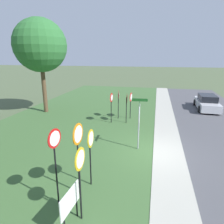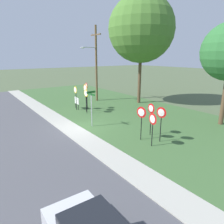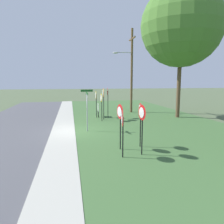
{
  "view_description": "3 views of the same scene",
  "coord_description": "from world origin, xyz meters",
  "views": [
    {
      "loc": [
        -10.05,
        0.04,
        5.07
      ],
      "look_at": [
        1.17,
        2.53,
        1.79
      ],
      "focal_mm": 32.26,
      "sensor_mm": 36.0,
      "label": 1
    },
    {
      "loc": [
        13.68,
        -6.88,
        5.52
      ],
      "look_at": [
        1.24,
        2.08,
        1.25
      ],
      "focal_mm": 32.64,
      "sensor_mm": 36.0,
      "label": 2
    },
    {
      "loc": [
        14.55,
        -0.26,
        3.46
      ],
      "look_at": [
        1.11,
        2.38,
        1.45
      ],
      "focal_mm": 34.15,
      "sensor_mm": 36.0,
      "label": 3
    }
  ],
  "objects": [
    {
      "name": "ground_plane",
      "position": [
        0.0,
        0.0,
        0.0
      ],
      "size": [
        160.0,
        160.0,
        0.0
      ],
      "primitive_type": "plane",
      "color": "#4C5B3D"
    },
    {
      "name": "road_asphalt",
      "position": [
        0.0,
        -4.8,
        0.01
      ],
      "size": [
        44.0,
        6.4,
        0.01
      ],
      "primitive_type": "cube",
      "color": "#4C4C51",
      "rests_on": "ground_plane"
    },
    {
      "name": "sidewalk_strip",
      "position": [
        0.0,
        -0.8,
        0.03
      ],
      "size": [
        44.0,
        1.6,
        0.06
      ],
      "primitive_type": "cube",
      "color": "#ADAA9E",
      "rests_on": "ground_plane"
    },
    {
      "name": "grass_median",
      "position": [
        0.0,
        6.0,
        0.02
      ],
      "size": [
        44.0,
        12.0,
        0.04
      ],
      "primitive_type": "cube",
      "color": "#3D6033",
      "rests_on": "ground_plane"
    },
    {
      "name": "stop_sign_near_left",
      "position": [
        -4.69,
        3.11,
        2.04
      ],
      "size": [
        0.64,
        0.13,
        2.79
      ],
      "rotation": [
        0.0,
        0.0,
        -0.16
      ],
      "color": "black",
      "rests_on": "grass_median"
    },
    {
      "name": "stop_sign_near_right",
      "position": [
        -3.98,
        2.6,
        2.07
      ],
      "size": [
        0.78,
        0.11,
        2.77
      ],
      "rotation": [
        0.0,
        0.0,
        -0.06
      ],
      "color": "black",
      "rests_on": "grass_median"
    },
    {
      "name": "stop_sign_far_left",
      "position": [
        -3.4,
        2.35,
        1.74
      ],
      "size": [
        0.7,
        0.09,
        2.35
      ],
      "rotation": [
        0.0,
        0.0,
        0.02
      ],
      "color": "black",
      "rests_on": "grass_median"
    },
    {
      "name": "stop_sign_far_center",
      "position": [
        -5.14,
        2.09,
        1.83
      ],
      "size": [
        0.7,
        0.1,
        2.47
      ],
      "rotation": [
        0.0,
        0.0,
        -0.03
      ],
      "color": "black",
      "rests_on": "grass_median"
    },
    {
      "name": "yield_sign_near_left",
      "position": [
        5.6,
        1.96,
        1.62
      ],
      "size": [
        0.72,
        0.14,
        2.14
      ],
      "rotation": [
        0.0,
        0.0,
        -0.16
      ],
      "color": "black",
      "rests_on": "grass_median"
    },
    {
      "name": "yield_sign_near_right",
      "position": [
        5.42,
        2.92,
        1.78
      ],
      "size": [
        0.71,
        0.13,
        2.34
      ],
      "rotation": [
        0.0,
        0.0,
        0.14
      ],
      "color": "black",
      "rests_on": "grass_median"
    },
    {
      "name": "yield_sign_far_left",
      "position": [
        4.24,
        3.24,
        1.74
      ],
      "size": [
        0.68,
        0.12,
        2.3
      ],
      "rotation": [
        0.0,
        0.0,
        -0.11
      ],
      "color": "black",
      "rests_on": "grass_median"
    },
    {
      "name": "yield_sign_far_right",
      "position": [
        4.46,
        2.12,
        1.74
      ],
      "size": [
        0.73,
        0.17,
        2.28
      ],
      "rotation": [
        0.0,
        0.0,
        0.19
      ],
      "color": "black",
      "rests_on": "grass_median"
    },
    {
      "name": "street_name_post",
      "position": [
        0.2,
        0.84,
        1.74
      ],
      "size": [
        0.96,
        0.81,
        2.85
      ],
      "rotation": [
        0.0,
        0.0,
        0.08
      ],
      "color": "#9EA0A8",
      "rests_on": "grass_median"
    },
    {
      "name": "utility_pole",
      "position": [
        -7.9,
        6.18,
        4.83
      ],
      "size": [
        2.1,
        2.21,
        8.89
      ],
      "color": "brown",
      "rests_on": "grass_median"
    },
    {
      "name": "notice_board",
      "position": [
        -5.46,
        2.33,
        0.87
      ],
      "size": [
        1.1,
        0.12,
        1.25
      ],
      "rotation": [
        0.0,
        0.0,
        -0.08
      ],
      "color": "black",
      "rests_on": "grass_median"
    },
    {
      "name": "oak_tree_left",
      "position": [
        -3.86,
        9.71,
        8.32
      ],
      "size": [
        7.3,
        7.3,
        11.94
      ],
      "color": "brown",
      "rests_on": "grass_median"
    }
  ]
}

